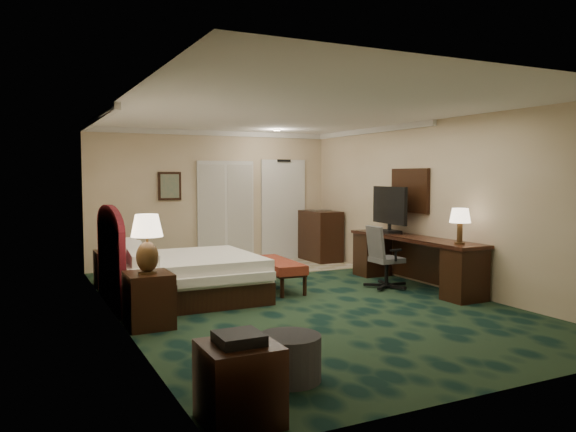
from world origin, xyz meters
name	(u,v)px	position (x,y,z in m)	size (l,w,h in m)	color
floor	(298,301)	(0.00, 0.00, 0.00)	(5.00, 7.50, 0.00)	black
ceiling	(298,112)	(0.00, 0.00, 2.70)	(5.00, 7.50, 0.00)	white
wall_back	(213,198)	(0.00, 3.75, 1.35)	(5.00, 0.00, 2.70)	tan
wall_front	(506,231)	(0.00, -3.75, 1.35)	(5.00, 0.00, 2.70)	tan
wall_left	(117,213)	(-2.50, 0.00, 1.35)	(0.00, 7.50, 2.70)	tan
wall_right	(435,204)	(2.50, 0.00, 1.35)	(0.00, 7.50, 2.70)	tan
crown_molding	(298,115)	(0.00, 0.00, 2.65)	(5.00, 7.50, 0.10)	silver
tile_patch	(271,267)	(0.90, 2.90, 0.01)	(3.20, 1.70, 0.01)	tan
headboard	(110,255)	(-2.44, 1.00, 0.70)	(0.12, 2.00, 1.40)	#4B0A12
entry_door	(283,211)	(1.55, 3.72, 1.05)	(1.02, 0.06, 2.18)	silver
closet_doors	(226,213)	(0.25, 3.71, 1.05)	(1.20, 0.06, 2.10)	#B4AD9A
wall_art	(170,186)	(-0.90, 3.71, 1.60)	(0.45, 0.06, 0.55)	#51705F
wall_mirror	(410,190)	(2.46, 0.60, 1.55)	(0.05, 0.95, 0.75)	white
bed	(187,278)	(-1.40, 0.84, 0.32)	(2.01, 1.86, 0.64)	white
nightstand_near	(149,300)	(-2.22, -0.43, 0.33)	(0.52, 0.60, 0.65)	black
nightstand_far	(110,268)	(-2.25, 2.34, 0.29)	(0.46, 0.53, 0.58)	black
lamp_near	(147,244)	(-2.24, -0.48, 1.00)	(0.37, 0.37, 0.70)	black
lamp_far	(109,231)	(-2.26, 2.30, 0.90)	(0.34, 0.34, 0.64)	black
bed_bench	(277,275)	(0.08, 0.88, 0.23)	(0.48, 1.38, 0.47)	maroon
ottoman	(289,358)	(-1.49, -2.75, 0.20)	(0.57, 0.57, 0.40)	#28292C
side_table	(239,383)	(-2.20, -3.35, 0.29)	(0.54, 0.54, 0.59)	black
desk	(413,262)	(2.18, 0.13, 0.41)	(0.61, 2.81, 0.81)	black
tv	(389,210)	(2.19, 0.81, 1.21)	(0.09, 1.03, 0.80)	black
desk_lamp	(460,226)	(2.16, -0.93, 1.08)	(0.30, 0.30, 0.53)	black
desk_chair	(387,257)	(1.72, 0.22, 0.50)	(0.59, 0.55, 1.01)	#535353
minibar	(320,236)	(2.17, 3.20, 0.53)	(0.56, 1.00, 1.06)	black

